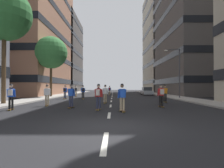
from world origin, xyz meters
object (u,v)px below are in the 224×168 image
Objects in this scene: skater_2 at (71,95)px; skater_9 at (98,95)px; skater_5 at (165,93)px; skater_4 at (105,93)px; parked_car_near at (147,91)px; skater_3 at (110,90)px; skater_11 at (83,91)px; street_tree_mid at (4,14)px; skater_1 at (98,90)px; skater_6 at (161,93)px; skater_7 at (11,95)px; skater_8 at (76,90)px; skater_0 at (122,96)px; skater_12 at (65,91)px; skater_13 at (161,94)px; streetlamp_right at (177,68)px; street_tree_near at (51,53)px; skater_10 at (47,94)px.

skater_2 is 2.42m from skater_9.
skater_5 is 1.00× the size of skater_9.
skater_2 and skater_4 have the same top height.
skater_3 reaches higher than parked_car_near.
skater_4 is 6.75m from skater_11.
street_tree_mid reaches higher than skater_11.
street_tree_mid is 5.70× the size of skater_1.
street_tree_mid is 5.70× the size of skater_9.
skater_6 is at bearing -9.92° from skater_4.
skater_7 is 1.00× the size of skater_11.
skater_8 is (-10.29, 12.35, 0.03)m from skater_6.
skater_0 is 6.52m from skater_6.
skater_5 reaches higher than parked_car_near.
skater_13 is at bearing -44.23° from skater_12.
streetlamp_right is 3.65× the size of skater_2.
street_tree_near is 5.13× the size of skater_1.
street_tree_near is at bearing 90.00° from street_tree_mid.
skater_5 is at bearing -32.75° from street_tree_near.
skater_9 is at bearing -90.53° from skater_3.
street_tree_near is at bearing 168.91° from streetlamp_right.
skater_5 is 1.95m from skater_6.
skater_3 is 1.00× the size of skater_11.
street_tree_mid is 5.70× the size of skater_10.
skater_4 is (-9.19, -6.81, -3.15)m from streetlamp_right.
skater_12 is at bearing 87.05° from skater_7.
street_tree_near is at bearing 118.57° from skater_9.
street_tree_near is 1.40× the size of streetlamp_right.
skater_3 is at bearing 67.80° from skater_12.
streetlamp_right reaches higher than skater_12.
skater_1 is at bearing -179.00° from parked_car_near.
skater_11 is (-10.33, -11.88, 0.32)m from parked_car_near.
skater_8 is at bearing 17.52° from street_tree_near.
skater_1 is 17.82m from skater_4.
skater_10 is at bearing -161.56° from skater_5.
streetlamp_right is 12.74m from skater_11.
skater_13 is at bearing 40.22° from skater_0.
skater_2 is (-11.54, -10.96, -3.15)m from streetlamp_right.
skater_7 is (-11.21, -4.57, 0.03)m from skater_6.
skater_0 is 1.00× the size of skater_13.
skater_12 is (-3.15, 10.29, 0.03)m from skater_2.
streetlamp_right is 3.65× the size of skater_3.
skater_2 is 1.00× the size of skater_12.
skater_6 is at bearing 22.16° from skater_7.
skater_12 is at bearing -52.19° from street_tree_near.
skater_3 is 1.00× the size of skater_10.
street_tree_mid is 9.71m from skater_2.
parked_car_near is 11.75m from streetlamp_right.
skater_9 and skater_10 have the same top height.
skater_12 is (-12.69, -11.72, 0.32)m from parked_car_near.
skater_12 is (-6.84, 12.35, 0.03)m from skater_0.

